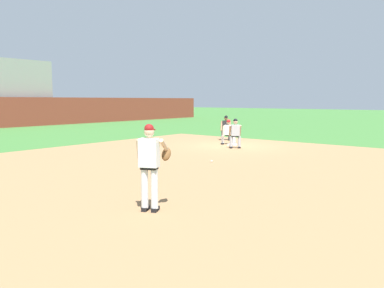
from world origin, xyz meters
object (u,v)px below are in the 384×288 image
Objects in this scene: baserunner at (235,132)px; first_base_bag at (232,145)px; pitcher at (151,162)px; first_baseman at (229,131)px; baseball at (212,161)px; umpire at (226,127)px.

first_base_bag is at bearing 40.02° from baserunner.
first_baseman is at bearing 25.63° from pitcher.
baseball is 6.59m from pitcher.
baseball is 0.06× the size of first_baseman.
baseball is at bearing -155.53° from first_base_bag.
first_base_bag is 0.26× the size of umpire.
baserunner is 3.67m from umpire.
baserunner reaches higher than baseball.
first_baseman is (11.01, 5.28, -0.33)m from pitcher.
first_baseman is at bearing 62.14° from first_base_bag.
first_baseman is 2.18m from umpire.
pitcher is 12.22m from first_baseman.
umpire is at bearing 41.15° from first_base_bag.
baseball is 0.05× the size of baserunner.
pitcher is at bearing -154.37° from first_baseman.
pitcher is 10.82m from baserunner.
pitcher is 1.39× the size of first_baseman.
first_base_bag is 2.65m from umpire.
baseball is at bearing 24.54° from pitcher.
pitcher is at bearing -155.46° from baseball.
baseball is (-4.91, -2.23, -0.01)m from first_base_bag.
first_base_bag is 0.79m from first_baseman.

